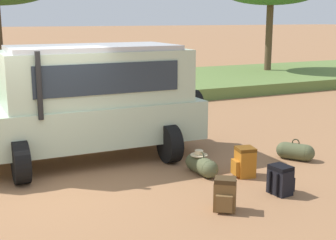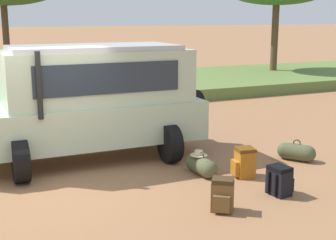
# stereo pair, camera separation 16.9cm
# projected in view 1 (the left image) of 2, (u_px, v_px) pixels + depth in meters

# --- Properties ---
(ground_plane) EXTENTS (320.00, 320.00, 0.00)m
(ground_plane) POSITION_uv_depth(u_px,v_px,m) (58.00, 186.00, 8.51)
(ground_plane) COLOR #936642
(safari_vehicle) EXTENTS (5.36, 2.77, 2.44)m
(safari_vehicle) POSITION_uv_depth(u_px,v_px,m) (90.00, 100.00, 9.93)
(safari_vehicle) COLOR #B2C6A8
(safari_vehicle) RESTS_ON ground_plane
(backpack_beside_front_wheel) EXTENTS (0.47, 0.42, 0.58)m
(backpack_beside_front_wheel) POSITION_uv_depth(u_px,v_px,m) (244.00, 162.00, 8.99)
(backpack_beside_front_wheel) COLOR #B26619
(backpack_beside_front_wheel) RESTS_ON ground_plane
(backpack_cluster_center) EXTENTS (0.44, 0.45, 0.54)m
(backpack_cluster_center) POSITION_uv_depth(u_px,v_px,m) (225.00, 195.00, 7.38)
(backpack_cluster_center) COLOR brown
(backpack_cluster_center) RESTS_ON ground_plane
(backpack_near_rear_wheel) EXTENTS (0.42, 0.41, 0.51)m
(backpack_near_rear_wheel) POSITION_uv_depth(u_px,v_px,m) (281.00, 180.00, 8.09)
(backpack_near_rear_wheel) COLOR black
(backpack_near_rear_wheel) RESTS_ON ground_plane
(duffel_bag_low_black_case) EXTENTS (0.38, 0.91, 0.46)m
(duffel_bag_low_black_case) POSITION_uv_depth(u_px,v_px,m) (201.00, 165.00, 9.14)
(duffel_bag_low_black_case) COLOR #4C5133
(duffel_bag_low_black_case) RESTS_ON ground_plane
(duffel_bag_soft_canvas) EXTENTS (0.62, 0.75, 0.46)m
(duffel_bag_soft_canvas) POSITION_uv_depth(u_px,v_px,m) (295.00, 151.00, 10.07)
(duffel_bag_soft_canvas) COLOR #4C5133
(duffel_bag_soft_canvas) RESTS_ON ground_plane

